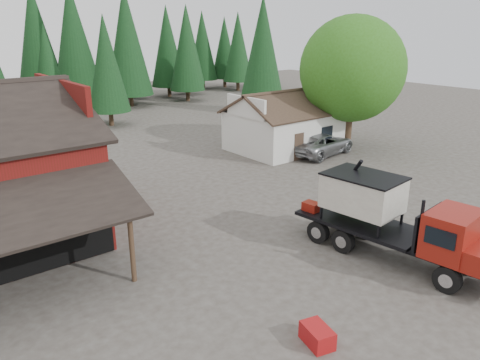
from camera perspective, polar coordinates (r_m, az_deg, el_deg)
ground at (r=20.34m, az=4.46°, el=-9.42°), size 120.00×120.00×0.00m
farmhouse at (r=37.18m, az=5.52°, el=6.33°), size 8.60×6.42×4.65m
deciduous_tree at (r=37.50m, az=13.55°, el=12.58°), size 8.00×8.00×10.20m
conifer_backdrop at (r=57.16m, az=-25.87°, el=7.18°), size 76.00×16.00×16.00m
near_pine_b at (r=46.89m, az=-15.98°, el=13.49°), size 3.96×3.96×10.40m
near_pine_c at (r=52.06m, az=2.77°, el=15.71°), size 4.84×4.84×12.40m
feed_truck at (r=20.56m, az=18.13°, el=-4.42°), size 3.22×8.83×3.90m
silver_car at (r=36.08m, az=9.94°, el=4.37°), size 6.25×3.53×1.65m
equip_box at (r=15.54m, az=9.40°, el=-18.20°), size 0.96×1.24×0.60m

